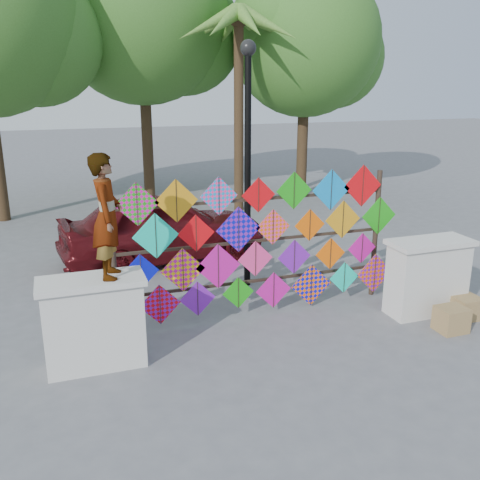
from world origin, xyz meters
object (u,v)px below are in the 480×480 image
(sedan, at_px, (163,227))
(lamppost, at_px, (248,144))
(kite_rack, at_px, (261,243))
(vendor_woman, at_px, (107,216))

(sedan, bearing_deg, lamppost, -156.33)
(kite_rack, relative_size, lamppost, 1.11)
(vendor_woman, distance_m, sedan, 4.70)
(kite_rack, relative_size, vendor_woman, 3.02)
(kite_rack, distance_m, sedan, 3.48)
(kite_rack, bearing_deg, vendor_woman, -159.65)
(kite_rack, relative_size, sedan, 1.13)
(sedan, distance_m, lamppost, 3.06)
(lamppost, bearing_deg, sedan, 120.72)
(vendor_woman, xyz_separation_m, lamppost, (2.73, 2.20, 0.59))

